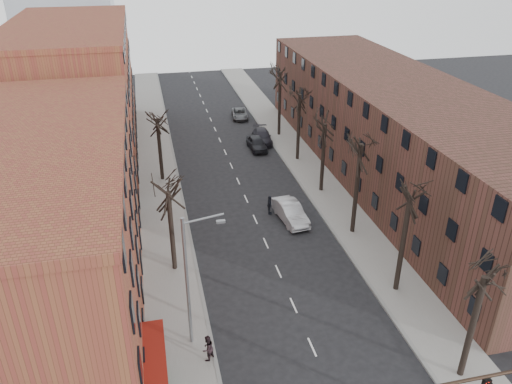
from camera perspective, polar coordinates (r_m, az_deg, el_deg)
sidewalk_left at (r=53.57m, az=-11.10°, el=1.84°), size 4.00×90.00×0.15m
sidewalk_right at (r=56.04m, az=5.43°, el=3.41°), size 4.00×90.00×0.15m
building_left_near at (r=33.92m, az=-23.88°, el=-4.62°), size 12.00×26.00×12.00m
building_left_far at (r=60.16m, az=-19.87°, el=10.61°), size 12.00×28.00×14.00m
building_right at (r=53.00m, az=15.66°, el=6.82°), size 12.00×50.00×10.00m
tree_right_a at (r=32.82m, az=22.24°, el=-18.82°), size 5.20×5.20×10.00m
tree_right_b at (r=37.73m, az=15.64°, el=-10.73°), size 5.20×5.20×10.80m
tree_right_c at (r=43.56m, az=10.91°, el=-4.55°), size 5.20×5.20×11.60m
tree_right_d at (r=49.99m, az=7.42°, el=0.12°), size 5.20×5.20×10.00m
tree_right_e at (r=56.83m, az=4.74°, el=3.71°), size 5.20×5.20×10.80m
tree_right_f at (r=63.93m, az=2.63°, el=6.50°), size 5.20×5.20×11.60m
tree_left_a at (r=38.86m, az=-9.23°, el=-8.71°), size 5.20×5.20×9.50m
tree_left_b at (r=52.70m, az=-10.61°, el=1.36°), size 5.20×5.20×9.50m
streetlight at (r=29.46m, az=-7.58°, el=-9.64°), size 2.45×0.22×9.03m
silver_sedan at (r=44.23m, az=3.95°, el=-2.30°), size 2.35×5.22×1.66m
parked_car_near at (r=59.19m, az=0.08°, el=5.59°), size 1.98×4.55×1.53m
parked_car_mid at (r=61.36m, az=0.71°, el=6.36°), size 2.53×5.26×1.48m
parked_car_far at (r=70.06m, az=-1.88°, el=8.93°), size 2.52×4.67×1.24m
pedestrian_b at (r=30.82m, az=-5.56°, el=-17.33°), size 1.05×1.04×1.72m
pedestrian_crossing at (r=45.10m, az=1.56°, el=-1.50°), size 0.64×1.13×1.83m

